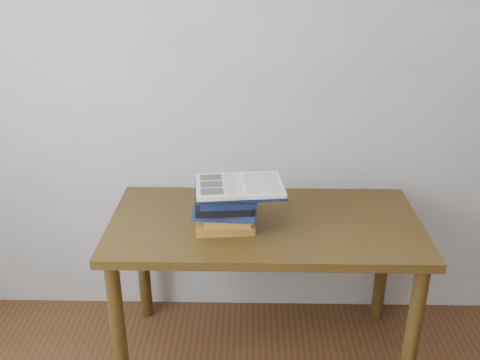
{
  "coord_description": "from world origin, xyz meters",
  "views": [
    {
      "loc": [
        0.01,
        -0.61,
        1.78
      ],
      "look_at": [
        -0.03,
        1.24,
        0.95
      ],
      "focal_mm": 40.0,
      "sensor_mm": 36.0,
      "label": 1
    }
  ],
  "objects": [
    {
      "name": "room_shell",
      "position": [
        -0.08,
        0.01,
        1.63
      ],
      "size": [
        3.54,
        3.54,
        2.62
      ],
      "color": "beige",
      "rests_on": "ground"
    },
    {
      "name": "desk",
      "position": [
        0.07,
        1.38,
        0.6
      ],
      "size": [
        1.31,
        0.66,
        0.7
      ],
      "color": "#493312",
      "rests_on": "ground"
    },
    {
      "name": "book_stack",
      "position": [
        -0.09,
        1.31,
        0.8
      ],
      "size": [
        0.27,
        0.2,
        0.19
      ],
      "color": "#9A5A23",
      "rests_on": "desk"
    },
    {
      "name": "open_book",
      "position": [
        -0.03,
        1.29,
        0.9
      ],
      "size": [
        0.37,
        0.28,
        0.03
      ],
      "rotation": [
        0.0,
        0.0,
        0.11
      ],
      "color": "black",
      "rests_on": "book_stack"
    }
  ]
}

